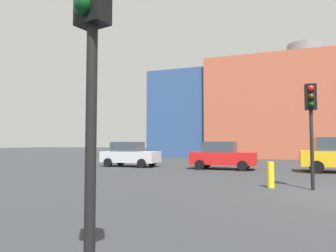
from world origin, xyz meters
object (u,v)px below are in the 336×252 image
at_px(parked_car_1, 222,155).
at_px(bollard_yellow_0, 271,175).
at_px(parked_car_0, 130,154).
at_px(traffic_light_near_left, 91,33).
at_px(traffic_light_island, 311,111).

relative_size(parked_car_1, bollard_yellow_0, 4.25).
xyz_separation_m(parked_car_0, traffic_light_near_left, (8.04, -16.27, 1.94)).
distance_m(traffic_light_near_left, bollard_yellow_0, 9.32).
bearing_deg(bollard_yellow_0, traffic_light_island, -3.66).
xyz_separation_m(parked_car_0, parked_car_1, (6.37, 0.00, 0.00)).
height_order(parked_car_0, traffic_light_near_left, traffic_light_near_left).
bearing_deg(traffic_light_near_left, traffic_light_island, 173.76).
bearing_deg(parked_car_0, parked_car_1, 0.00).
distance_m(traffic_light_near_left, traffic_light_island, 9.27).
distance_m(parked_car_1, traffic_light_near_left, 16.47).
relative_size(traffic_light_near_left, bollard_yellow_0, 4.10).
xyz_separation_m(parked_car_0, bollard_yellow_0, (9.51, -7.36, -0.38)).
relative_size(parked_car_0, traffic_light_island, 1.07).
xyz_separation_m(parked_car_0, traffic_light_island, (10.87, -7.45, 1.83)).
distance_m(parked_car_1, traffic_light_island, 8.89).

